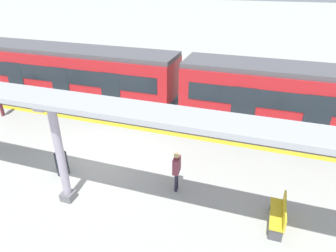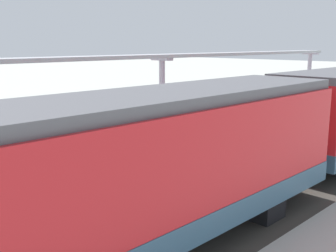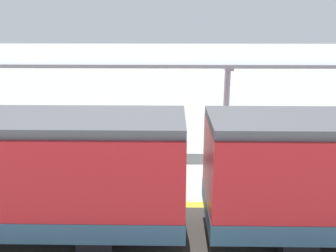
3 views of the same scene
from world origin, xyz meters
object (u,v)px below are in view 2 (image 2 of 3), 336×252
at_px(bench_near_end, 264,114).
at_px(bench_mid_platform, 33,166).
at_px(canopy_pillar_nearest, 309,79).
at_px(train_far_carriage, 125,180).
at_px(platform_info_sign, 286,100).
at_px(passenger_waiting_near_edge, 333,109).
at_px(trash_bin, 198,129).
at_px(canopy_pillar_second, 162,98).
at_px(passenger_by_the_benches, 128,135).

relative_size(bench_near_end, bench_mid_platform, 1.00).
bearing_deg(canopy_pillar_nearest, bench_mid_platform, 92.92).
distance_m(train_far_carriage, platform_info_sign, 16.78).
height_order(train_far_carriage, passenger_waiting_near_edge, train_far_carriage).
relative_size(bench_near_end, trash_bin, 1.57).
relative_size(train_far_carriage, canopy_pillar_second, 3.30).
relative_size(canopy_pillar_nearest, passenger_by_the_benches, 2.32).
xyz_separation_m(train_far_carriage, bench_near_end, (6.55, -15.67, -1.39)).
bearing_deg(trash_bin, canopy_pillar_nearest, -84.74).
bearing_deg(canopy_pillar_second, passenger_by_the_benches, 116.20).
distance_m(bench_near_end, passenger_by_the_benches, 10.79).
distance_m(canopy_pillar_nearest, passenger_by_the_benches, 18.23).
distance_m(bench_mid_platform, passenger_by_the_benches, 3.70).
height_order(canopy_pillar_nearest, trash_bin, canopy_pillar_nearest).
xyz_separation_m(train_far_carriage, trash_bin, (6.34, -9.56, -1.35)).
bearing_deg(bench_near_end, trash_bin, 92.04).
distance_m(canopy_pillar_second, platform_info_sign, 7.80).
relative_size(canopy_pillar_nearest, bench_near_end, 2.53).
relative_size(train_far_carriage, bench_mid_platform, 8.32).
relative_size(train_far_carriage, passenger_waiting_near_edge, 7.29).
distance_m(bench_mid_platform, platform_info_sign, 14.64).
bearing_deg(passenger_waiting_near_edge, platform_info_sign, 7.13).
distance_m(canopy_pillar_nearest, bench_near_end, 7.60).
distance_m(train_far_carriage, canopy_pillar_second, 11.34).
relative_size(bench_mid_platform, passenger_by_the_benches, 0.92).
distance_m(canopy_pillar_nearest, passenger_waiting_near_edge, 8.40).
xyz_separation_m(bench_near_end, bench_mid_platform, (-0.09, 14.35, 0.00)).
height_order(bench_mid_platform, passenger_waiting_near_edge, passenger_waiting_near_edge).
height_order(bench_near_end, passenger_waiting_near_edge, passenger_waiting_near_edge).
distance_m(canopy_pillar_nearest, bench_mid_platform, 21.81).
xyz_separation_m(canopy_pillar_nearest, canopy_pillar_second, (0.00, 14.62, 0.00)).
distance_m(canopy_pillar_second, passenger_by_the_benches, 4.01).
bearing_deg(passenger_waiting_near_edge, bench_near_end, 8.13).
height_order(train_far_carriage, platform_info_sign, train_far_carriage).
distance_m(bench_near_end, bench_mid_platform, 14.35).
bearing_deg(canopy_pillar_nearest, platform_info_sign, 107.20).
distance_m(canopy_pillar_second, passenger_waiting_near_edge, 9.18).
xyz_separation_m(train_far_carriage, passenger_waiting_near_edge, (2.78, -16.21, -0.76)).
relative_size(train_far_carriage, trash_bin, 13.12).
height_order(canopy_pillar_second, passenger_by_the_benches, canopy_pillar_second).
bearing_deg(platform_info_sign, passenger_waiting_near_edge, -172.87).
xyz_separation_m(canopy_pillar_nearest, trash_bin, (-1.24, 13.50, -1.45)).
height_order(platform_info_sign, passenger_waiting_near_edge, platform_info_sign).
height_order(canopy_pillar_second, platform_info_sign, canopy_pillar_second).
bearing_deg(train_far_carriage, bench_mid_platform, -11.52).
distance_m(bench_near_end, trash_bin, 6.12).
xyz_separation_m(canopy_pillar_second, trash_bin, (-1.24, -1.12, -1.45)).
bearing_deg(platform_info_sign, passenger_by_the_benches, 87.43).
height_order(train_far_carriage, passenger_by_the_benches, train_far_carriage).
xyz_separation_m(canopy_pillar_nearest, passenger_waiting_near_edge, (-4.79, 6.84, -0.85)).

